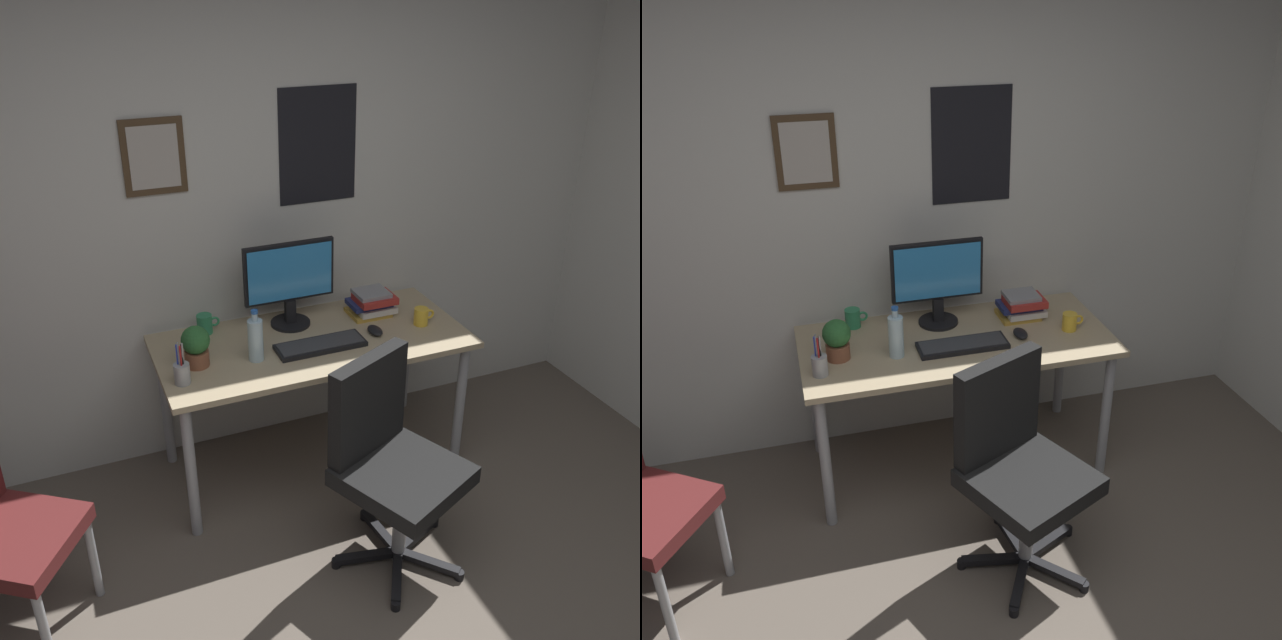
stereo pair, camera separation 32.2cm
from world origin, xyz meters
TOP-DOWN VIEW (x-y plane):
  - wall_back at (-0.00, 2.15)m, footprint 4.40×0.10m
  - desk at (0.28, 1.72)m, footprint 1.51×0.69m
  - office_chair at (0.34, 1.02)m, footprint 0.61×0.61m
  - monitor at (0.23, 1.91)m, footprint 0.46×0.20m
  - keyboard at (0.28, 1.63)m, footprint 0.43×0.15m
  - computer_mouse at (0.58, 1.66)m, footprint 0.06×0.11m
  - water_bottle at (-0.03, 1.64)m, footprint 0.07×0.07m
  - coffee_mug_near at (0.84, 1.66)m, footprint 0.11×0.07m
  - coffee_mug_far at (-0.19, 1.98)m, footprint 0.11×0.08m
  - potted_plant at (-0.30, 1.69)m, footprint 0.13×0.13m
  - pen_cup at (-0.39, 1.56)m, footprint 0.07×0.07m
  - book_stack_left at (0.66, 1.85)m, footprint 0.23×0.19m

SIDE VIEW (x-z plane):
  - office_chair at x=0.34m, z-range 0.05..1.00m
  - desk at x=0.28m, z-range 0.29..1.02m
  - keyboard at x=0.28m, z-range 0.74..0.76m
  - computer_mouse at x=0.58m, z-range 0.74..0.77m
  - coffee_mug_near at x=0.84m, z-range 0.74..0.83m
  - coffee_mug_far at x=-0.19m, z-range 0.74..0.83m
  - pen_cup at x=-0.39m, z-range 0.69..0.89m
  - book_stack_left at x=0.66m, z-range 0.74..0.87m
  - potted_plant at x=-0.30m, z-range 0.75..0.94m
  - water_bottle at x=-0.03m, z-range 0.72..0.97m
  - monitor at x=0.23m, z-range 0.76..1.20m
  - wall_back at x=0.00m, z-range 0.00..2.60m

